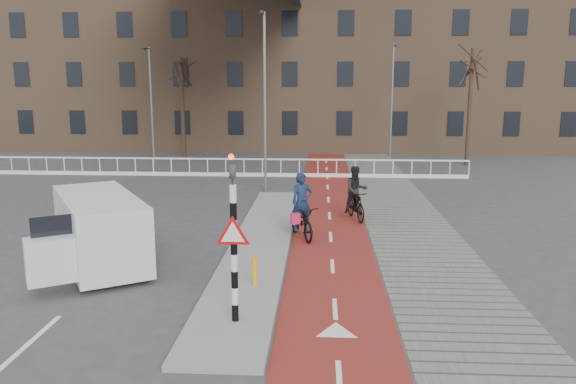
{
  "coord_description": "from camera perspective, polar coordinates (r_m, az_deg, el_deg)",
  "views": [
    {
      "loc": [
        1.14,
        -12.89,
        4.99
      ],
      "look_at": [
        0.09,
        5.0,
        1.5
      ],
      "focal_mm": 35.0,
      "sensor_mm": 36.0,
      "label": 1
    }
  ],
  "objects": [
    {
      "name": "van",
      "position": [
        16.35,
        -18.57,
        -3.57
      ],
      "size": [
        3.95,
        4.84,
        1.96
      ],
      "rotation": [
        0.0,
        0.0,
        0.55
      ],
      "color": "silver",
      "rests_on": "ground"
    },
    {
      "name": "townhouse_row",
      "position": [
        45.17,
        -1.97,
        14.6
      ],
      "size": [
        46.0,
        10.0,
        15.9
      ],
      "color": "#7F6047",
      "rests_on": "ground"
    },
    {
      "name": "traffic_signal",
      "position": [
        11.41,
        -5.55,
        -4.28
      ],
      "size": [
        0.8,
        0.8,
        3.68
      ],
      "color": "black",
      "rests_on": "curb_island"
    },
    {
      "name": "cyclist_near",
      "position": [
        18.27,
        1.41,
        -2.47
      ],
      "size": [
        1.4,
        2.2,
        2.14
      ],
      "rotation": [
        0.0,
        0.0,
        0.35
      ],
      "color": "black",
      "rests_on": "bike_lane"
    },
    {
      "name": "streetlight_near",
      "position": [
        25.76,
        -2.36,
        8.88
      ],
      "size": [
        0.12,
        0.12,
        8.07
      ],
      "primitive_type": "cylinder",
      "color": "slate",
      "rests_on": "ground"
    },
    {
      "name": "streetlight_left",
      "position": [
        36.12,
        -13.69,
        8.45
      ],
      "size": [
        0.12,
        0.12,
        7.13
      ],
      "primitive_type": "cylinder",
      "color": "slate",
      "rests_on": "ground"
    },
    {
      "name": "tree_mid",
      "position": [
        38.91,
        -10.67,
        8.4
      ],
      "size": [
        0.28,
        0.28,
        6.67
      ],
      "primitive_type": "cylinder",
      "color": "black",
      "rests_on": "ground"
    },
    {
      "name": "cyclist_far",
      "position": [
        20.78,
        6.9,
        -0.59
      ],
      "size": [
        1.0,
        1.94,
        2.0
      ],
      "rotation": [
        0.0,
        0.0,
        0.27
      ],
      "color": "black",
      "rests_on": "bike_lane"
    },
    {
      "name": "ground",
      "position": [
        13.87,
        -1.61,
        -10.07
      ],
      "size": [
        120.0,
        120.0,
        0.0
      ],
      "primitive_type": "plane",
      "color": "#38383A",
      "rests_on": "ground"
    },
    {
      "name": "streetlight_right",
      "position": [
        36.36,
        10.5,
        8.78
      ],
      "size": [
        0.12,
        0.12,
        7.36
      ],
      "primitive_type": "cylinder",
      "color": "slate",
      "rests_on": "ground"
    },
    {
      "name": "bike_lane",
      "position": [
        23.43,
        4.16,
        -1.29
      ],
      "size": [
        2.5,
        60.0,
        0.01
      ],
      "primitive_type": "cube",
      "color": "maroon",
      "rests_on": "ground"
    },
    {
      "name": "curb_island",
      "position": [
        17.69,
        -2.76,
        -5.17
      ],
      "size": [
        1.8,
        16.0,
        0.12
      ],
      "primitive_type": "cube",
      "color": "gray",
      "rests_on": "ground"
    },
    {
      "name": "railing",
      "position": [
        30.87,
        -8.16,
        2.18
      ],
      "size": [
        28.0,
        0.1,
        0.99
      ],
      "color": "silver",
      "rests_on": "ground"
    },
    {
      "name": "bollard",
      "position": [
        13.82,
        -3.41,
        -8.05
      ],
      "size": [
        0.12,
        0.12,
        0.72
      ],
      "primitive_type": "cylinder",
      "color": "#DEA60C",
      "rests_on": "curb_island"
    },
    {
      "name": "tree_right",
      "position": [
        36.1,
        17.96,
        8.13
      ],
      "size": [
        0.24,
        0.24,
        7.01
      ],
      "primitive_type": "cylinder",
      "color": "black",
      "rests_on": "ground"
    },
    {
      "name": "sidewalk",
      "position": [
        23.64,
        10.96,
        -1.36
      ],
      "size": [
        3.0,
        60.0,
        0.01
      ],
      "primitive_type": "cube",
      "color": "slate",
      "rests_on": "ground"
    }
  ]
}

